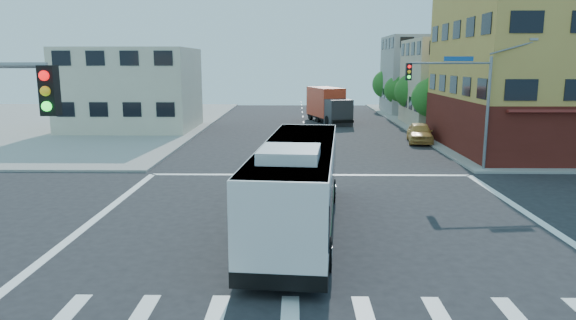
{
  "coord_description": "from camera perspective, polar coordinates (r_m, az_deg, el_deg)",
  "views": [
    {
      "loc": [
        -0.86,
        -20.56,
        6.66
      ],
      "look_at": [
        -1.23,
        3.22,
        2.11
      ],
      "focal_mm": 32.0,
      "sensor_mm": 36.0,
      "label": 1
    }
  ],
  "objects": [
    {
      "name": "street_tree_b",
      "position": [
        57.98,
        13.73,
        7.65
      ],
      "size": [
        3.8,
        3.8,
        5.79
      ],
      "color": "#352413",
      "rests_on": "ground"
    },
    {
      "name": "building_west",
      "position": [
        53.13,
        -16.96,
        7.5
      ],
      "size": [
        12.06,
        10.06,
        8.0
      ],
      "color": "beige",
      "rests_on": "ground"
    },
    {
      "name": "box_truck",
      "position": [
        57.72,
        4.52,
        6.03
      ],
      "size": [
        4.83,
        8.89,
        3.84
      ],
      "rotation": [
        0.0,
        0.0,
        0.29
      ],
      "color": "#2A2B2F",
      "rests_on": "ground"
    },
    {
      "name": "building_east_far",
      "position": [
        70.84,
        15.68,
        9.09
      ],
      "size": [
        12.06,
        10.06,
        10.0
      ],
      "color": "gray",
      "rests_on": "ground"
    },
    {
      "name": "signal_mast_ne",
      "position": [
        32.77,
        18.7,
        7.32
      ],
      "size": [
        7.91,
        1.13,
        8.07
      ],
      "color": "slate",
      "rests_on": "ground"
    },
    {
      "name": "ground",
      "position": [
        21.63,
        3.15,
        -7.12
      ],
      "size": [
        120.0,
        120.0,
        0.0
      ],
      "primitive_type": "plane",
      "color": "black",
      "rests_on": "ground"
    },
    {
      "name": "corner_building_ne",
      "position": [
        44.26,
        29.34,
        8.46
      ],
      "size": [
        18.1,
        15.44,
        14.0
      ],
      "color": "#BC9943",
      "rests_on": "ground"
    },
    {
      "name": "street_tree_a",
      "position": [
        50.23,
        15.73,
        6.92
      ],
      "size": [
        3.6,
        3.6,
        5.53
      ],
      "color": "#352413",
      "rests_on": "ground"
    },
    {
      "name": "parked_car",
      "position": [
        44.45,
        14.43,
        2.96
      ],
      "size": [
        2.69,
        5.16,
        1.68
      ],
      "primitive_type": "imported",
      "rotation": [
        0.0,
        0.0,
        -0.15
      ],
      "color": "gold",
      "rests_on": "ground"
    },
    {
      "name": "street_tree_d",
      "position": [
        73.65,
        10.99,
        8.47
      ],
      "size": [
        4.0,
        4.0,
        6.03
      ],
      "color": "#352413",
      "rests_on": "ground"
    },
    {
      "name": "street_tree_c",
      "position": [
        65.81,
        12.19,
        7.8
      ],
      "size": [
        3.4,
        3.4,
        5.29
      ],
      "color": "#352413",
      "rests_on": "ground"
    },
    {
      "name": "building_east_near",
      "position": [
        57.43,
        19.19,
        8.08
      ],
      "size": [
        12.06,
        10.06,
        9.0
      ],
      "color": "#C3B795",
      "rests_on": "ground"
    },
    {
      "name": "transit_bus",
      "position": [
        20.47,
        1.1,
        -2.63
      ],
      "size": [
        3.95,
        13.29,
        3.88
      ],
      "rotation": [
        0.0,
        0.0,
        -0.09
      ],
      "color": "black",
      "rests_on": "ground"
    }
  ]
}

